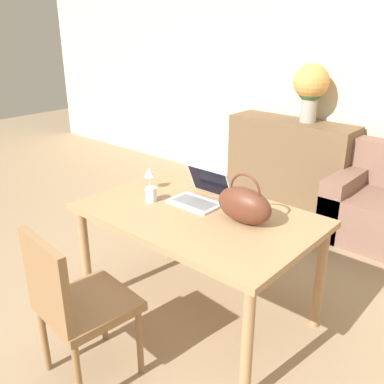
# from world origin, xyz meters

# --- Properties ---
(wall_back) EXTENTS (10.00, 0.06, 2.70)m
(wall_back) POSITION_xyz_m (0.00, 3.13, 1.35)
(wall_back) COLOR beige
(wall_back) RESTS_ON ground_plane
(dining_table) EXTENTS (1.42, 0.91, 0.74)m
(dining_table) POSITION_xyz_m (-0.09, 0.76, 0.66)
(dining_table) COLOR #A87F56
(dining_table) RESTS_ON ground_plane
(chair) EXTENTS (0.48, 0.48, 0.89)m
(chair) POSITION_xyz_m (-0.19, -0.08, 0.50)
(chair) COLOR olive
(chair) RESTS_ON ground_plane
(sideboard) EXTENTS (1.32, 0.40, 0.89)m
(sideboard) POSITION_xyz_m (-0.60, 2.86, 0.44)
(sideboard) COLOR brown
(sideboard) RESTS_ON ground_plane
(laptop) EXTENTS (0.32, 0.30, 0.20)m
(laptop) POSITION_xyz_m (-0.18, 0.92, 0.79)
(laptop) COLOR silver
(laptop) RESTS_ON dining_table
(drinking_glass) EXTENTS (0.07, 0.07, 0.09)m
(drinking_glass) POSITION_xyz_m (-0.43, 0.70, 0.79)
(drinking_glass) COLOR silver
(drinking_glass) RESTS_ON dining_table
(wine_glass) EXTENTS (0.08, 0.08, 0.15)m
(wine_glass) POSITION_xyz_m (-0.59, 0.84, 0.85)
(wine_glass) COLOR silver
(wine_glass) RESTS_ON dining_table
(handbag) EXTENTS (0.35, 0.16, 0.30)m
(handbag) POSITION_xyz_m (0.20, 0.83, 0.85)
(handbag) COLOR #592D1E
(handbag) RESTS_ON dining_table
(flower_vase) EXTENTS (0.34, 0.34, 0.57)m
(flower_vase) POSITION_xyz_m (-0.46, 2.89, 1.24)
(flower_vase) COLOR #9E998E
(flower_vase) RESTS_ON sideboard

